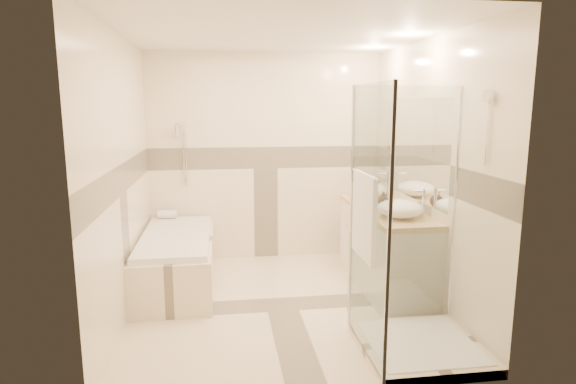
{
  "coord_description": "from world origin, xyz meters",
  "views": [
    {
      "loc": [
        -0.55,
        -4.31,
        1.89
      ],
      "look_at": [
        0.1,
        0.25,
        1.05
      ],
      "focal_mm": 30.0,
      "sensor_mm": 36.0,
      "label": 1
    }
  ],
  "objects": [
    {
      "name": "room",
      "position": [
        0.06,
        0.01,
        1.26
      ],
      "size": [
        2.82,
        3.02,
        2.52
      ],
      "color": "beige",
      "rests_on": "ground"
    },
    {
      "name": "bathtub",
      "position": [
        -1.02,
        0.65,
        0.31
      ],
      "size": [
        0.75,
        1.7,
        0.56
      ],
      "color": "beige",
      "rests_on": "ground"
    },
    {
      "name": "vanity",
      "position": [
        1.12,
        0.3,
        0.43
      ],
      "size": [
        0.58,
        1.62,
        0.85
      ],
      "color": "white",
      "rests_on": "ground"
    },
    {
      "name": "shower_enclosure",
      "position": [
        0.83,
        -0.97,
        0.51
      ],
      "size": [
        0.96,
        0.93,
        2.04
      ],
      "color": "beige",
      "rests_on": "ground"
    },
    {
      "name": "vessel_sink_near",
      "position": [
        1.1,
        0.88,
        0.94
      ],
      "size": [
        0.44,
        0.44,
        0.18
      ],
      "primitive_type": "ellipsoid",
      "color": "white",
      "rests_on": "vanity"
    },
    {
      "name": "vessel_sink_far",
      "position": [
        1.1,
        -0.12,
        0.94
      ],
      "size": [
        0.43,
        0.43,
        0.17
      ],
      "primitive_type": "ellipsoid",
      "color": "white",
      "rests_on": "vanity"
    },
    {
      "name": "faucet_near",
      "position": [
        1.32,
        0.88,
        1.02
      ],
      "size": [
        0.12,
        0.03,
        0.29
      ],
      "color": "silver",
      "rests_on": "vanity"
    },
    {
      "name": "faucet_far",
      "position": [
        1.32,
        -0.12,
        1.0
      ],
      "size": [
        0.11,
        0.03,
        0.26
      ],
      "color": "silver",
      "rests_on": "vanity"
    },
    {
      "name": "amenity_bottle_a",
      "position": [
        1.1,
        0.27,
        0.93
      ],
      "size": [
        0.08,
        0.09,
        0.15
      ],
      "primitive_type": "imported",
      "rotation": [
        0.0,
        0.0,
        0.27
      ],
      "color": "black",
      "rests_on": "vanity"
    },
    {
      "name": "amenity_bottle_b",
      "position": [
        1.1,
        0.35,
        0.93
      ],
      "size": [
        0.13,
        0.13,
        0.15
      ],
      "primitive_type": "imported",
      "rotation": [
        0.0,
        0.0,
        -0.09
      ],
      "color": "black",
      "rests_on": "vanity"
    },
    {
      "name": "folded_towels",
      "position": [
        1.1,
        0.92,
        0.88
      ],
      "size": [
        0.17,
        0.24,
        0.07
      ],
      "primitive_type": "cube",
      "rotation": [
        0.0,
        0.0,
        0.2
      ],
      "color": "white",
      "rests_on": "vanity"
    },
    {
      "name": "rolled_towel",
      "position": [
        -1.18,
        1.38,
        0.61
      ],
      "size": [
        0.22,
        0.1,
        0.1
      ],
      "primitive_type": "cylinder",
      "rotation": [
        0.0,
        1.57,
        0.0
      ],
      "color": "white",
      "rests_on": "bathtub"
    }
  ]
}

